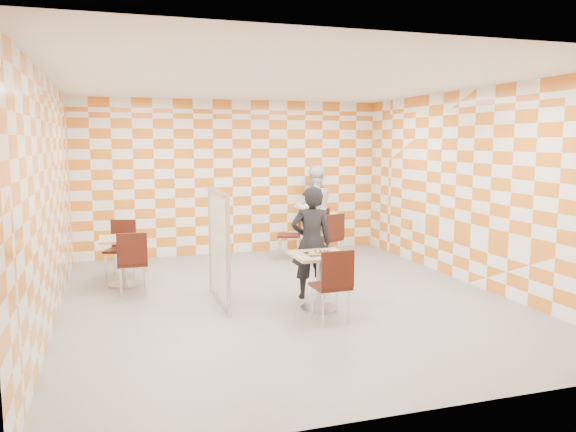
% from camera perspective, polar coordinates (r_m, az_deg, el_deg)
% --- Properties ---
extents(room_shell, '(7.00, 7.00, 7.00)m').
position_cam_1_polar(room_shell, '(8.22, -1.39, 2.69)').
color(room_shell, gray).
rests_on(room_shell, ground).
extents(main_table, '(0.70, 0.70, 0.75)m').
position_cam_1_polar(main_table, '(7.38, 3.21, -5.68)').
color(main_table, tan).
rests_on(main_table, ground).
extents(second_table, '(0.70, 0.70, 0.75)m').
position_cam_1_polar(second_table, '(10.63, 3.16, -1.58)').
color(second_table, tan).
rests_on(second_table, ground).
extents(empty_table, '(0.70, 0.70, 0.75)m').
position_cam_1_polar(empty_table, '(8.96, -16.35, -3.61)').
color(empty_table, tan).
rests_on(empty_table, ground).
extents(chair_main_front, '(0.44, 0.45, 0.92)m').
position_cam_1_polar(chair_main_front, '(6.79, 4.67, -6.54)').
color(chair_main_front, '#34110A').
rests_on(chair_main_front, ground).
extents(chair_second_front, '(0.56, 0.56, 0.92)m').
position_cam_1_polar(chair_second_front, '(10.07, 4.42, -1.90)').
color(chair_second_front, '#34110A').
rests_on(chair_second_front, ground).
extents(chair_second_side, '(0.55, 0.54, 0.92)m').
position_cam_1_polar(chair_second_side, '(10.52, 0.62, -1.48)').
color(chair_second_side, '#34110A').
rests_on(chair_second_side, ground).
extents(chair_empty_near, '(0.43, 0.44, 0.92)m').
position_cam_1_polar(chair_empty_near, '(8.33, -15.54, -4.16)').
color(chair_empty_near, '#34110A').
rests_on(chair_empty_near, ground).
extents(chair_empty_far, '(0.55, 0.56, 0.92)m').
position_cam_1_polar(chair_empty_far, '(9.57, -16.55, -2.70)').
color(chair_empty_far, '#34110A').
rests_on(chair_empty_far, ground).
extents(partition, '(0.08, 1.38, 1.55)m').
position_cam_1_polar(partition, '(7.67, -7.06, -3.06)').
color(partition, white).
rests_on(partition, ground).
extents(man_dark, '(0.64, 0.48, 1.59)m').
position_cam_1_polar(man_dark, '(7.88, 2.39, -2.70)').
color(man_dark, black).
rests_on(man_dark, ground).
extents(man_white, '(0.91, 0.75, 1.74)m').
position_cam_1_polar(man_white, '(11.13, 2.64, 0.69)').
color(man_white, white).
rests_on(man_white, ground).
extents(pizza_on_foil, '(0.40, 0.40, 0.04)m').
position_cam_1_polar(pizza_on_foil, '(7.31, 3.27, -3.73)').
color(pizza_on_foil, silver).
rests_on(pizza_on_foil, main_table).
extents(sport_bottle, '(0.06, 0.06, 0.20)m').
position_cam_1_polar(sport_bottle, '(10.61, 2.01, 0.20)').
color(sport_bottle, white).
rests_on(sport_bottle, second_table).
extents(soda_bottle, '(0.07, 0.07, 0.23)m').
position_cam_1_polar(soda_bottle, '(10.65, 4.08, 0.29)').
color(soda_bottle, black).
rests_on(soda_bottle, second_table).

